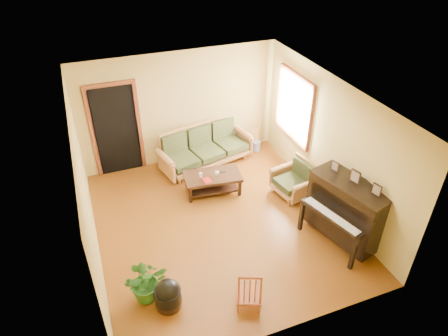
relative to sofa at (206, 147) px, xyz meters
name	(u,v)px	position (x,y,z in m)	size (l,w,h in m)	color
floor	(219,222)	(-0.43, -2.02, -0.46)	(5.00, 5.00, 0.00)	#572C0B
doorway	(116,131)	(-1.88, 0.46, 0.56)	(1.08, 0.16, 2.05)	black
window	(295,107)	(1.78, -0.72, 1.04)	(0.12, 1.36, 1.46)	white
sofa	(206,147)	(0.00, 0.00, 0.00)	(2.16, 0.90, 0.92)	#A36D3B
coffee_table	(213,183)	(-0.21, -1.04, -0.25)	(1.17, 0.64, 0.42)	black
armchair	(292,179)	(1.29, -1.73, -0.07)	(0.74, 0.78, 0.78)	#A36D3B
piano	(346,211)	(1.52, -3.19, 0.15)	(0.82, 1.39, 1.23)	black
footstool	(168,297)	(-1.80, -3.53, -0.27)	(0.41, 0.41, 0.39)	black
red_chair	(249,286)	(-0.66, -3.93, -0.06)	(0.37, 0.41, 0.79)	maroon
leaning_frame	(251,138)	(1.27, 0.32, -0.20)	(0.40, 0.09, 0.53)	#B1883B
ceramic_crock	(256,146)	(1.35, 0.14, -0.33)	(0.21, 0.21, 0.26)	#374BA6
potted_plant	(146,281)	(-2.06, -3.25, -0.10)	(0.65, 0.56, 0.72)	#255819
book	(204,182)	(-0.46, -1.21, -0.03)	(0.16, 0.21, 0.02)	maroon
candle	(201,175)	(-0.47, -1.03, 0.02)	(0.06, 0.06, 0.11)	white
glass_jar	(217,173)	(-0.11, -1.05, -0.01)	(0.09, 0.09, 0.06)	silver
remote	(223,172)	(0.02, -1.02, -0.03)	(0.15, 0.04, 0.01)	black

